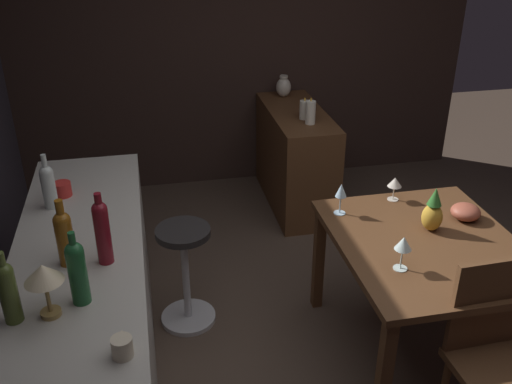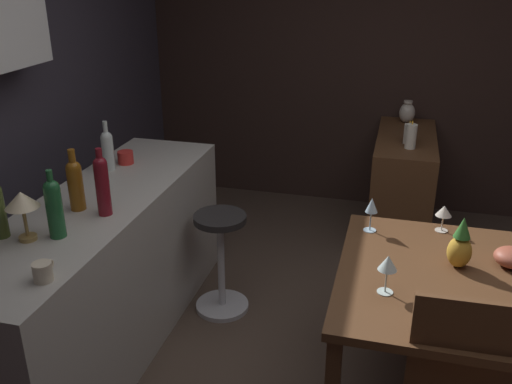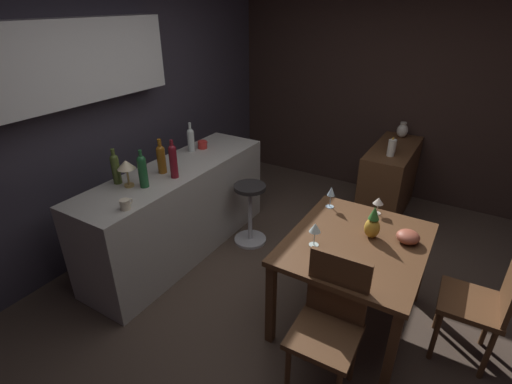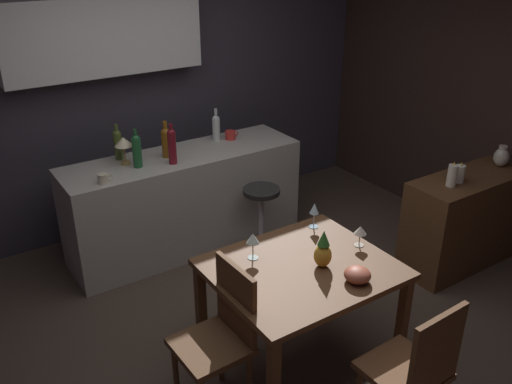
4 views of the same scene
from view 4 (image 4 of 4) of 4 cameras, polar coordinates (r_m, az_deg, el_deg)
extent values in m
plane|color=#47382D|center=(4.15, 0.55, -13.86)|extent=(9.00, 9.00, 0.00)
cube|color=#38333D|center=(5.26, -12.45, 10.19)|extent=(5.20, 0.10, 2.60)
cube|color=white|center=(4.94, -15.85, 15.42)|extent=(1.70, 0.32, 0.64)
cube|color=#33231E|center=(5.43, 21.95, 9.42)|extent=(0.10, 4.40, 2.60)
cube|color=#56351E|center=(3.48, 4.80, -7.99)|extent=(1.12, 0.94, 0.04)
cube|color=#56351E|center=(3.76, -5.75, -12.08)|extent=(0.06, 0.06, 0.70)
cube|color=#56351E|center=(4.22, 6.58, -7.44)|extent=(0.06, 0.06, 0.70)
cube|color=#56351E|center=(3.75, 14.99, -13.09)|extent=(0.06, 0.06, 0.70)
cube|color=#B2ADA3|center=(4.95, -7.40, -0.96)|extent=(2.10, 0.60, 0.90)
cube|color=#56351E|center=(4.99, 20.79, -2.83)|extent=(1.10, 0.44, 0.82)
cube|color=#56351E|center=(3.29, -4.74, -15.76)|extent=(0.41, 0.41, 0.04)
cube|color=#56351E|center=(3.21, -2.09, -11.33)|extent=(0.04, 0.38, 0.49)
cylinder|color=#56351E|center=(3.51, -8.36, -18.21)|extent=(0.04, 0.04, 0.45)
cylinder|color=#56351E|center=(3.42, -0.70, -19.30)|extent=(0.04, 0.04, 0.45)
cylinder|color=#56351E|center=(3.62, -3.69, -16.34)|extent=(0.04, 0.04, 0.45)
cube|color=#56351E|center=(3.26, 15.07, -17.54)|extent=(0.41, 0.41, 0.04)
cube|color=#56351E|center=(3.02, 18.27, -15.79)|extent=(0.38, 0.04, 0.49)
cylinder|color=#56351E|center=(3.58, 14.36, -17.90)|extent=(0.04, 0.04, 0.44)
cylinder|color=#262323|center=(4.67, 0.57, 0.11)|extent=(0.32, 0.32, 0.04)
cylinder|color=silver|center=(4.81, 0.55, -3.30)|extent=(0.04, 0.04, 0.61)
cylinder|color=silver|center=(4.97, 0.54, -6.36)|extent=(0.34, 0.34, 0.03)
cylinder|color=silver|center=(3.73, 10.68, -5.46)|extent=(0.07, 0.07, 0.00)
cylinder|color=silver|center=(3.71, 10.74, -4.87)|extent=(0.01, 0.01, 0.08)
cone|color=silver|center=(3.68, 10.83, -3.92)|extent=(0.08, 0.08, 0.06)
cylinder|color=silver|center=(3.54, -0.33, -6.86)|extent=(0.07, 0.07, 0.00)
cylinder|color=silver|center=(3.51, -0.33, -6.08)|extent=(0.01, 0.01, 0.11)
cone|color=silver|center=(3.46, -0.33, -4.84)|extent=(0.08, 0.08, 0.07)
cylinder|color=silver|center=(3.91, 6.01, -3.61)|extent=(0.07, 0.07, 0.00)
cylinder|color=silver|center=(3.88, 6.05, -2.91)|extent=(0.01, 0.01, 0.10)
cone|color=silver|center=(3.84, 6.11, -1.71)|extent=(0.06, 0.06, 0.08)
ellipsoid|color=gold|center=(3.44, 6.97, -6.58)|extent=(0.11, 0.11, 0.15)
cone|color=#2D6B28|center=(3.38, 7.09, -4.77)|extent=(0.08, 0.08, 0.10)
ellipsoid|color=#9E4C38|center=(3.35, 10.54, -8.48)|extent=(0.16, 0.16, 0.09)
cylinder|color=silver|center=(5.04, -4.17, 6.48)|extent=(0.07, 0.07, 0.20)
sphere|color=silver|center=(5.01, -4.21, 7.56)|extent=(0.07, 0.07, 0.07)
cylinder|color=silver|center=(4.99, -4.23, 8.22)|extent=(0.03, 0.03, 0.08)
cylinder|color=#475623|center=(4.73, -14.17, 4.61)|extent=(0.07, 0.07, 0.22)
sphere|color=#475623|center=(4.69, -14.32, 5.88)|extent=(0.07, 0.07, 0.07)
cylinder|color=#475623|center=(4.68, -14.39, 6.48)|extent=(0.03, 0.03, 0.06)
cylinder|color=#8C5114|center=(4.70, -9.34, 4.88)|extent=(0.08, 0.08, 0.22)
sphere|color=#8C5114|center=(4.66, -9.43, 6.14)|extent=(0.08, 0.08, 0.08)
cylinder|color=#8C5114|center=(4.64, -9.49, 6.84)|extent=(0.03, 0.03, 0.08)
cylinder|color=#1E592D|center=(4.53, -12.30, 3.97)|extent=(0.07, 0.07, 0.24)
sphere|color=#1E592D|center=(4.49, -12.44, 5.38)|extent=(0.07, 0.07, 0.07)
cylinder|color=#1E592D|center=(4.47, -12.51, 6.03)|extent=(0.03, 0.03, 0.06)
cylinder|color=maroon|center=(4.54, -8.73, 4.52)|extent=(0.07, 0.07, 0.27)
sphere|color=maroon|center=(4.50, -8.84, 6.10)|extent=(0.07, 0.07, 0.07)
cylinder|color=maroon|center=(4.48, -8.89, 6.69)|extent=(0.03, 0.03, 0.06)
cylinder|color=beige|center=(4.32, -15.68, 1.35)|extent=(0.08, 0.08, 0.08)
torus|color=beige|center=(4.33, -15.06, 1.55)|extent=(0.05, 0.01, 0.05)
cylinder|color=red|center=(5.08, -2.69, 5.95)|extent=(0.10, 0.10, 0.08)
torus|color=red|center=(5.11, -2.11, 6.11)|extent=(0.05, 0.01, 0.05)
cylinder|color=#A58447|center=(4.65, -13.43, 2.97)|extent=(0.08, 0.08, 0.02)
cylinder|color=#A58447|center=(4.62, -13.53, 3.89)|extent=(0.02, 0.02, 0.14)
cone|color=beige|center=(4.58, -13.67, 5.13)|extent=(0.15, 0.15, 0.07)
cylinder|color=white|center=(4.55, 19.77, 1.61)|extent=(0.08, 0.08, 0.18)
ellipsoid|color=yellow|center=(4.52, 19.96, 2.77)|extent=(0.01, 0.01, 0.03)
cylinder|color=white|center=(4.65, 20.48, 1.78)|extent=(0.08, 0.08, 0.14)
ellipsoid|color=yellow|center=(4.62, 20.63, 2.73)|extent=(0.01, 0.01, 0.03)
ellipsoid|color=beige|center=(5.11, 24.22, 3.33)|extent=(0.13, 0.13, 0.16)
cylinder|color=beige|center=(5.08, 24.40, 4.29)|extent=(0.07, 0.07, 0.02)
camera|label=1|loc=(3.71, -42.70, 14.74)|focal=40.41mm
camera|label=2|loc=(2.63, -43.60, 6.16)|focal=39.18mm
camera|label=3|loc=(1.80, -48.95, 6.23)|focal=26.72mm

